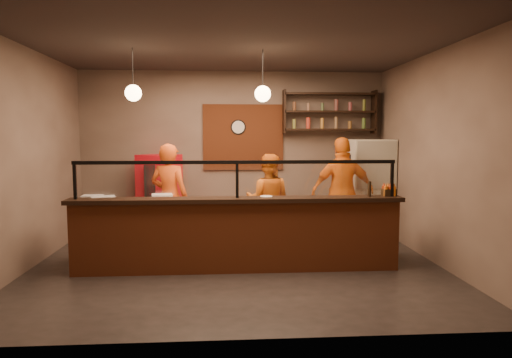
{
  "coord_description": "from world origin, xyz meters",
  "views": [
    {
      "loc": [
        -0.17,
        -6.65,
        1.92
      ],
      "look_at": [
        0.31,
        0.3,
        1.27
      ],
      "focal_mm": 32.0,
      "sensor_mm": 36.0,
      "label": 1
    }
  ],
  "objects": [
    {
      "name": "wall_front",
      "position": [
        0.0,
        -2.5,
        1.6
      ],
      "size": [
        6.0,
        0.0,
        6.0
      ],
      "primitive_type": "plane",
      "rotation": [
        -1.57,
        0.0,
        0.0
      ],
      "color": "#776457",
      "rests_on": "floor"
    },
    {
      "name": "prep_tub_a",
      "position": [
        -2.15,
        0.24,
        0.97
      ],
      "size": [
        0.3,
        0.25,
        0.14
      ],
      "primitive_type": "cube",
      "rotation": [
        0.0,
        0.0,
        0.06
      ],
      "color": "silver",
      "rests_on": "worktop"
    },
    {
      "name": "cook_right",
      "position": [
        1.9,
        1.19,
        0.95
      ],
      "size": [
        1.14,
        0.53,
        1.9
      ],
      "primitive_type": "imported",
      "rotation": [
        0.0,
        0.0,
        3.2
      ],
      "color": "orange",
      "rests_on": "floor"
    },
    {
      "name": "pepper_mill",
      "position": [
        1.89,
        -0.31,
        1.17
      ],
      "size": [
        0.06,
        0.06,
        0.22
      ],
      "primitive_type": "cylinder",
      "rotation": [
        0.0,
        0.0,
        -0.17
      ],
      "color": "black",
      "rests_on": "counter_ledge"
    },
    {
      "name": "wall_clock",
      "position": [
        0.1,
        2.46,
        2.1
      ],
      "size": [
        0.3,
        0.04,
        0.3
      ],
      "primitive_type": "cylinder",
      "rotation": [
        1.57,
        0.0,
        0.0
      ],
      "color": "black",
      "rests_on": "wall_back"
    },
    {
      "name": "sneeze_guard",
      "position": [
        0.0,
        -0.3,
        1.37
      ],
      "size": [
        4.5,
        0.05,
        0.52
      ],
      "color": "white",
      "rests_on": "counter_ledge"
    },
    {
      "name": "brick_patch",
      "position": [
        0.2,
        2.47,
        1.9
      ],
      "size": [
        1.6,
        0.04,
        1.3
      ],
      "primitive_type": "cube",
      "color": "brown",
      "rests_on": "wall_back"
    },
    {
      "name": "prep_tub_b",
      "position": [
        -1.12,
        0.25,
        0.98
      ],
      "size": [
        0.34,
        0.29,
        0.15
      ],
      "primitive_type": "cube",
      "rotation": [
        0.0,
        0.0,
        0.18
      ],
      "color": "silver",
      "rests_on": "worktop"
    },
    {
      "name": "fridge",
      "position": [
        2.6,
        1.84,
        0.93
      ],
      "size": [
        0.78,
        0.73,
        1.86
      ],
      "primitive_type": "cube",
      "rotation": [
        0.0,
        0.0,
        -0.01
      ],
      "color": "beige",
      "rests_on": "floor"
    },
    {
      "name": "cook_left",
      "position": [
        -1.1,
        0.99,
        0.9
      ],
      "size": [
        0.76,
        0.63,
        1.8
      ],
      "primitive_type": "imported",
      "rotation": [
        0.0,
        0.0,
        2.8
      ],
      "color": "#CF4A13",
      "rests_on": "floor"
    },
    {
      "name": "floor",
      "position": [
        0.0,
        0.0,
        0.0
      ],
      "size": [
        6.0,
        6.0,
        0.0
      ],
      "primitive_type": "plane",
      "color": "black",
      "rests_on": "ground"
    },
    {
      "name": "ceiling",
      "position": [
        0.0,
        0.0,
        3.2
      ],
      "size": [
        6.0,
        6.0,
        0.0
      ],
      "primitive_type": "plane",
      "rotation": [
        3.14,
        0.0,
        0.0
      ],
      "color": "#342B28",
      "rests_on": "wall_back"
    },
    {
      "name": "condiment_caddy",
      "position": [
        2.2,
        -0.25,
        1.11
      ],
      "size": [
        0.2,
        0.16,
        0.1
      ],
      "primitive_type": "cube",
      "rotation": [
        0.0,
        0.0,
        0.11
      ],
      "color": "black",
      "rests_on": "counter_ledge"
    },
    {
      "name": "prep_tub_c",
      "position": [
        -1.91,
        -0.06,
        0.98
      ],
      "size": [
        0.4,
        0.36,
        0.16
      ],
      "primitive_type": "cube",
      "rotation": [
        0.0,
        0.0,
        0.34
      ],
      "color": "silver",
      "rests_on": "worktop"
    },
    {
      "name": "wall_left",
      "position": [
        -3.0,
        0.0,
        1.6
      ],
      "size": [
        0.0,
        5.0,
        5.0
      ],
      "primitive_type": "plane",
      "rotation": [
        1.57,
        0.0,
        1.57
      ],
      "color": "#776457",
      "rests_on": "floor"
    },
    {
      "name": "worktop_cabinet",
      "position": [
        0.0,
        0.2,
        0.42
      ],
      "size": [
        4.6,
        0.75,
        0.85
      ],
      "primitive_type": "cube",
      "color": "gray",
      "rests_on": "floor"
    },
    {
      "name": "wall_right",
      "position": [
        3.0,
        0.0,
        1.6
      ],
      "size": [
        0.0,
        5.0,
        5.0
      ],
      "primitive_type": "plane",
      "rotation": [
        1.57,
        0.0,
        -1.57
      ],
      "color": "#776457",
      "rests_on": "floor"
    },
    {
      "name": "red_cooler",
      "position": [
        -1.43,
        2.15,
        0.79
      ],
      "size": [
        0.87,
        0.84,
        1.57
      ],
      "primitive_type": "cube",
      "rotation": [
        0.0,
        0.0,
        -0.42
      ],
      "color": "red",
      "rests_on": "floor"
    },
    {
      "name": "wall_back",
      "position": [
        0.0,
        2.5,
        1.6
      ],
      "size": [
        6.0,
        0.0,
        6.0
      ],
      "primitive_type": "plane",
      "rotation": [
        1.57,
        0.0,
        0.0
      ],
      "color": "#776457",
      "rests_on": "floor"
    },
    {
      "name": "worktop",
      "position": [
        0.0,
        0.2,
        0.88
      ],
      "size": [
        4.6,
        0.75,
        0.05
      ],
      "primitive_type": "cube",
      "color": "silver",
      "rests_on": "worktop_cabinet"
    },
    {
      "name": "pendant_right",
      "position": [
        0.4,
        0.2,
        2.55
      ],
      "size": [
        0.24,
        0.24,
        0.77
      ],
      "color": "black",
      "rests_on": "ceiling"
    },
    {
      "name": "rolling_pin",
      "position": [
        -0.96,
        0.3,
        0.93
      ],
      "size": [
        0.36,
        0.23,
        0.06
      ],
      "primitive_type": "cylinder",
      "rotation": [
        0.0,
        1.57,
        0.48
      ],
      "color": "gold",
      "rests_on": "worktop"
    },
    {
      "name": "pizza_dough",
      "position": [
        0.84,
        0.18,
        0.91
      ],
      "size": [
        0.54,
        0.54,
        0.01
      ],
      "primitive_type": "cylinder",
      "rotation": [
        0.0,
        0.0,
        0.24
      ],
      "color": "beige",
      "rests_on": "worktop"
    },
    {
      "name": "wall_shelving",
      "position": [
        1.9,
        2.32,
        2.4
      ],
      "size": [
        1.84,
        0.28,
        0.85
      ],
      "color": "black",
      "rests_on": "wall_back"
    },
    {
      "name": "pendant_left",
      "position": [
        -1.5,
        0.2,
        2.55
      ],
      "size": [
        0.24,
        0.24,
        0.77
      ],
      "color": "black",
      "rests_on": "ceiling"
    },
    {
      "name": "counter_ledge",
      "position": [
        0.0,
        -0.3,
        1.03
      ],
      "size": [
        4.7,
        0.37,
        0.06
      ],
      "primitive_type": "cube",
      "color": "black",
      "rests_on": "service_counter"
    },
    {
      "name": "small_plate",
      "position": [
        0.42,
        -0.24,
        1.07
      ],
      "size": [
        0.22,
        0.22,
        0.01
      ],
      "primitive_type": "cylinder",
      "rotation": [
        0.0,
        0.0,
        0.29
      ],
      "color": "white",
      "rests_on": "counter_ledge"
    },
    {
      "name": "cook_mid",
      "position": [
        0.58,
        1.17,
        0.81
      ],
      "size": [
        0.9,
        0.76,
        1.62
      ],
      "primitive_type": "imported",
      "rotation": [
        0.0,
        0.0,
        2.94
      ],
      "color": "#CD6113",
      "rests_on": "floor"
    },
    {
      "name": "service_counter",
      "position": [
        0.0,
        -0.3,
        0.5
      ],
      "size": [
        4.6,
        0.25,
        1.0
      ],
      "primitive_type": "cube",
      "color": "brown",
      "rests_on": "floor"
    }
  ]
}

